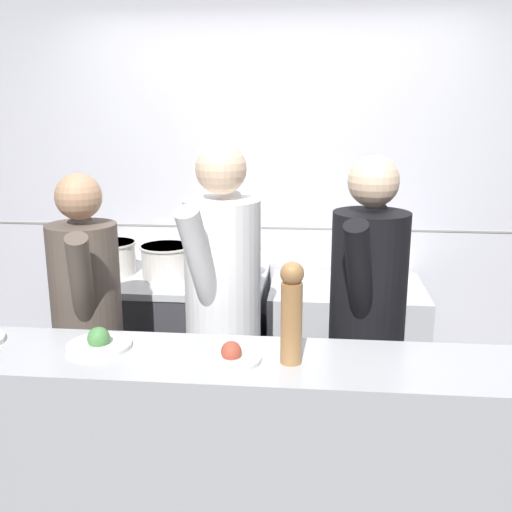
{
  "coord_description": "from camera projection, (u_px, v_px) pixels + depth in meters",
  "views": [
    {
      "loc": [
        0.27,
        -2.38,
        1.94
      ],
      "look_at": [
        -0.03,
        0.68,
        1.15
      ],
      "focal_mm": 42.0,
      "sensor_mm": 36.0,
      "label": 1
    }
  ],
  "objects": [
    {
      "name": "pass_counter",
      "position": [
        213.0,
        476.0,
        2.37
      ],
      "size": [
        2.67,
        0.45,
        1.01
      ],
      "color": "#B7BABF",
      "rests_on": "ground_plane"
    },
    {
      "name": "stock_pot",
      "position": [
        112.0,
        257.0,
        3.71
      ],
      "size": [
        0.3,
        0.3,
        0.2
      ],
      "color": "beige",
      "rests_on": "oven_range"
    },
    {
      "name": "sauce_pot",
      "position": [
        166.0,
        260.0,
        3.63
      ],
      "size": [
        0.31,
        0.31,
        0.2
      ],
      "color": "beige",
      "rests_on": "oven_range"
    },
    {
      "name": "plated_dish_dessert",
      "position": [
        231.0,
        356.0,
        2.21
      ],
      "size": [
        0.22,
        0.22,
        0.08
      ],
      "color": "white",
      "rests_on": "pass_counter"
    },
    {
      "name": "chef_line",
      "position": [
        367.0,
        320.0,
        2.79
      ],
      "size": [
        0.43,
        0.75,
        1.72
      ],
      "rotation": [
        0.0,
        0.0,
        -0.28
      ],
      "color": "black",
      "rests_on": "ground_plane"
    },
    {
      "name": "wall_back_tiled",
      "position": [
        272.0,
        204.0,
        3.88
      ],
      "size": [
        8.0,
        0.06,
        2.6
      ],
      "color": "silver",
      "rests_on": "ground_plane"
    },
    {
      "name": "mixing_bowl_steel",
      "position": [
        360.0,
        281.0,
        3.52
      ],
      "size": [
        0.28,
        0.28,
        0.08
      ],
      "color": "#B7BABF",
      "rests_on": "prep_counter"
    },
    {
      "name": "pepper_mill",
      "position": [
        291.0,
        311.0,
        2.15
      ],
      "size": [
        0.09,
        0.09,
        0.38
      ],
      "color": "#AD7A47",
      "rests_on": "pass_counter"
    },
    {
      "name": "chef_sous",
      "position": [
        223.0,
        309.0,
        2.87
      ],
      "size": [
        0.45,
        0.77,
        1.77
      ],
      "rotation": [
        0.0,
        0.0,
        -0.29
      ],
      "color": "black",
      "rests_on": "ground_plane"
    },
    {
      "name": "braising_pot",
      "position": [
        233.0,
        262.0,
        3.6
      ],
      "size": [
        0.34,
        0.34,
        0.19
      ],
      "color": "beige",
      "rests_on": "oven_range"
    },
    {
      "name": "prep_counter",
      "position": [
        344.0,
        355.0,
        3.67
      ],
      "size": [
        0.91,
        0.65,
        0.88
      ],
      "color": "#B7BABF",
      "rests_on": "ground_plane"
    },
    {
      "name": "oven_range",
      "position": [
        175.0,
        346.0,
        3.76
      ],
      "size": [
        1.13,
        0.71,
        0.91
      ],
      "color": "#38383D",
      "rests_on": "ground_plane"
    },
    {
      "name": "plated_dish_appetiser",
      "position": [
        99.0,
        343.0,
        2.33
      ],
      "size": [
        0.25,
        0.25,
        0.09
      ],
      "color": "white",
      "rests_on": "pass_counter"
    },
    {
      "name": "chef_head_cook",
      "position": [
        88.0,
        322.0,
        2.9
      ],
      "size": [
        0.42,
        0.7,
        1.63
      ],
      "rotation": [
        0.0,
        0.0,
        0.32
      ],
      "color": "black",
      "rests_on": "ground_plane"
    }
  ]
}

